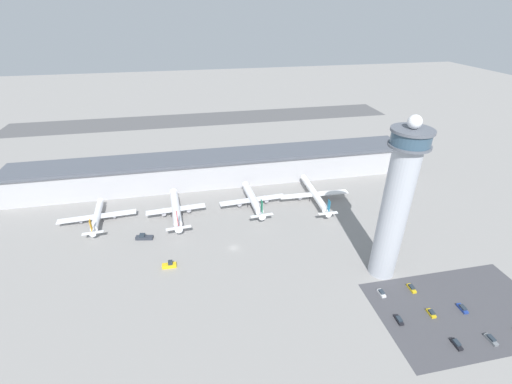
{
  "coord_description": "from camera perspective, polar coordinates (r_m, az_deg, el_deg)",
  "views": [
    {
      "loc": [
        -14.93,
        -127.5,
        100.83
      ],
      "look_at": [
        16.08,
        27.44,
        13.49
      ],
      "focal_mm": 24.0,
      "sensor_mm": 36.0,
      "label": 1
    }
  ],
  "objects": [
    {
      "name": "car_yellow_taxi",
      "position": [
        142.54,
        30.43,
        -21.01
      ],
      "size": [
        1.77,
        4.63,
        1.57
      ],
      "color": "black",
      "rests_on": "ground"
    },
    {
      "name": "parking_lot_surface",
      "position": [
        156.06,
        31.03,
        -16.51
      ],
      "size": [
        64.0,
        40.0,
        0.01
      ],
      "primitive_type": "cube",
      "color": "#424247",
      "rests_on": "ground"
    },
    {
      "name": "service_truck_catering",
      "position": [
        176.5,
        -18.15,
        -7.19
      ],
      "size": [
        8.59,
        3.9,
        2.9
      ],
      "color": "black",
      "rests_on": "ground"
    },
    {
      "name": "terminal_building",
      "position": [
        218.23,
        -6.36,
        3.92
      ],
      "size": [
        246.01,
        25.0,
        18.23
      ],
      "color": "#B2B2B7",
      "rests_on": "ground"
    },
    {
      "name": "airplane_gate_charlie",
      "position": [
        191.33,
        -0.5,
        -1.27
      ],
      "size": [
        37.48,
        37.4,
        13.79
      ],
      "color": "silver",
      "rests_on": "ground"
    },
    {
      "name": "car_white_wagon",
      "position": [
        148.71,
        27.17,
        -17.52
      ],
      "size": [
        1.9,
        4.06,
        1.59
      ],
      "color": "black",
      "rests_on": "ground"
    },
    {
      "name": "airplane_gate_alpha",
      "position": [
        196.51,
        -24.97,
        -3.71
      ],
      "size": [
        39.05,
        33.17,
        11.15
      ],
      "color": "silver",
      "rests_on": "ground"
    },
    {
      "name": "airplane_gate_delta",
      "position": [
        199.75,
        9.76,
        -0.37
      ],
      "size": [
        40.61,
        44.36,
        12.38
      ],
      "color": "white",
      "rests_on": "ground"
    },
    {
      "name": "car_silver_sedan",
      "position": [
        155.69,
        24.49,
        -14.37
      ],
      "size": [
        1.83,
        4.78,
        1.58
      ],
      "color": "black",
      "rests_on": "ground"
    },
    {
      "name": "airplane_gate_bravo",
      "position": [
        187.69,
        -13.19,
        -2.78
      ],
      "size": [
        31.52,
        39.99,
        13.82
      ],
      "color": "silver",
      "rests_on": "ground"
    },
    {
      "name": "car_blue_compact",
      "position": [
        149.28,
        20.18,
        -15.52
      ],
      "size": [
        1.89,
        4.3,
        1.46
      ],
      "color": "black",
      "rests_on": "ground"
    },
    {
      "name": "control_tower",
      "position": [
        140.8,
        22.32,
        -1.69
      ],
      "size": [
        14.74,
        14.74,
        68.38
      ],
      "color": "#ADB2BC",
      "rests_on": "ground"
    },
    {
      "name": "service_truck_fuel",
      "position": [
        156.54,
        -14.22,
        -11.73
      ],
      "size": [
        6.09,
        2.32,
        3.18
      ],
      "color": "black",
      "rests_on": "ground"
    },
    {
      "name": "car_grey_coupe",
      "position": [
        156.01,
        31.16,
        -16.26
      ],
      "size": [
        1.91,
        4.69,
        1.55
      ],
      "color": "black",
      "rests_on": "ground"
    },
    {
      "name": "car_navy_sedan",
      "position": [
        149.87,
        34.56,
        -19.58
      ],
      "size": [
        1.98,
        4.86,
        1.59
      ],
      "color": "black",
      "rests_on": "ground"
    },
    {
      "name": "car_green_van",
      "position": [
        141.73,
        22.69,
        -19.06
      ],
      "size": [
        1.96,
        4.64,
        1.4
      ],
      "color": "black",
      "rests_on": "ground"
    },
    {
      "name": "ground_plane",
      "position": [
        163.24,
        -3.7,
        -9.29
      ],
      "size": [
        1000.0,
        1000.0,
        0.0
      ],
      "primitive_type": "plane",
      "color": "gray"
    },
    {
      "name": "runway_strip",
      "position": [
        351.19,
        -8.59,
        11.93
      ],
      "size": [
        369.02,
        44.0,
        0.01
      ],
      "primitive_type": "cube",
      "color": "#515154",
      "rests_on": "ground"
    }
  ]
}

